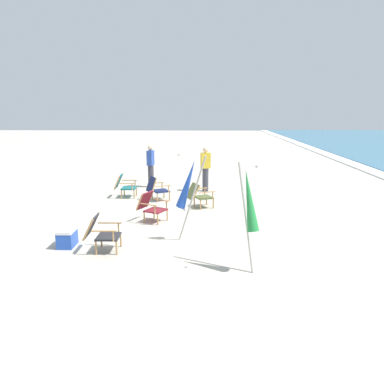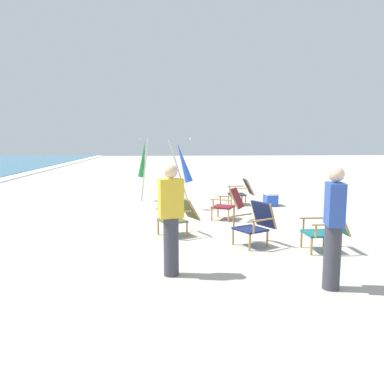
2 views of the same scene
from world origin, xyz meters
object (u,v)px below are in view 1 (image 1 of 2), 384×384
umbrella_furled_blue (188,185)px  person_by_waterline (205,169)px  cooler_box (67,238)px  beach_chair_front_left (151,206)px  person_near_chairs (151,166)px  beach_chair_back_left (101,232)px  umbrella_furled_green (249,201)px  beach_chair_back_right (124,185)px  beach_chair_mid_center (156,188)px  beach_chair_front_right (199,195)px

umbrella_furled_blue → person_by_waterline: (-5.26, 0.47, -0.49)m
cooler_box → person_by_waterline: bearing=151.1°
beach_chair_front_left → person_near_chairs: bearing=-172.6°
beach_chair_back_left → umbrella_furled_green: umbrella_furled_green is taller
person_near_chairs → beach_chair_back_right: bearing=-22.5°
beach_chair_back_right → umbrella_furled_green: bearing=31.4°
person_by_waterline → beach_chair_mid_center: bearing=-47.7°
beach_chair_back_left → beach_chair_back_right: beach_chair_back_right is taller
beach_chair_front_left → umbrella_furled_blue: bearing=34.9°
umbrella_furled_blue → cooler_box: bearing=-80.9°
beach_chair_mid_center → beach_chair_back_right: 1.26m
umbrella_furled_green → cooler_box: size_ratio=4.19×
person_near_chairs → person_by_waterline: 2.21m
beach_chair_back_left → beach_chair_front_right: 4.13m
beach_chair_mid_center → beach_chair_front_left: bearing=2.7°
beach_chair_front_right → cooler_box: size_ratio=1.93×
beach_chair_front_right → umbrella_furled_green: size_ratio=0.46×
beach_chair_front_left → person_by_waterline: (-3.74, 1.53, 0.41)m
person_near_chairs → cooler_box: (6.37, -1.04, -0.64)m
beach_chair_front_right → beach_chair_back_right: size_ratio=1.18×
beach_chair_front_right → person_near_chairs: (-3.04, -1.87, 0.42)m
person_by_waterline → beach_chair_front_right: bearing=-5.7°
beach_chair_front_right → person_near_chairs: size_ratio=0.58×
umbrella_furled_green → person_by_waterline: 6.85m
beach_chair_back_left → person_near_chairs: (-6.61, 0.22, 0.41)m
beach_chair_front_right → person_near_chairs: bearing=-148.5°
beach_chair_front_left → umbrella_furled_blue: (1.52, 1.06, 0.90)m
beach_chair_mid_center → beach_chair_front_right: (0.87, 1.40, -0.01)m
umbrella_furled_blue → umbrella_furled_green: bearing=37.8°
beach_chair_back_right → cooler_box: 4.70m
beach_chair_mid_center → umbrella_furled_green: (5.31, 2.36, 0.91)m
beach_chair_back_right → umbrella_furled_blue: umbrella_furled_blue is taller
beach_chair_front_left → beach_chair_back_right: size_ratio=1.13×
umbrella_furled_blue → beach_chair_back_left: bearing=-70.1°
beach_chair_front_left → umbrella_furled_green: size_ratio=0.44×
person_near_chairs → beach_chair_front_right: bearing=31.5°
person_near_chairs → cooler_box: bearing=-9.3°
beach_chair_front_left → beach_chair_back_right: beach_chair_back_right is taller
beach_chair_front_left → umbrella_furled_blue: size_ratio=0.44×
beach_chair_mid_center → person_near_chairs: size_ratio=0.53×
beach_chair_front_right → cooler_box: beach_chair_front_right is taller
beach_chair_front_left → person_near_chairs: person_near_chairs is taller
beach_chair_mid_center → beach_chair_back_left: bearing=-8.8°
beach_chair_mid_center → umbrella_furled_blue: (3.77, 1.17, 0.90)m
beach_chair_mid_center → beach_chair_back_right: bearing=-112.3°
beach_chair_back_left → beach_chair_front_left: (-2.19, 0.79, 0.00)m
beach_chair_front_left → person_by_waterline: person_by_waterline is taller
umbrella_furled_green → beach_chair_back_right: bearing=-148.6°
beach_chair_mid_center → person_near_chairs: 2.25m
beach_chair_front_left → umbrella_furled_green: (3.06, 2.25, 0.91)m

